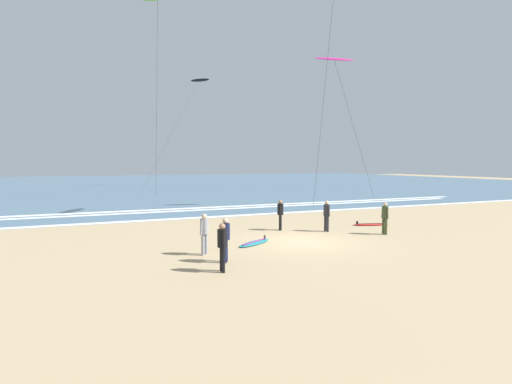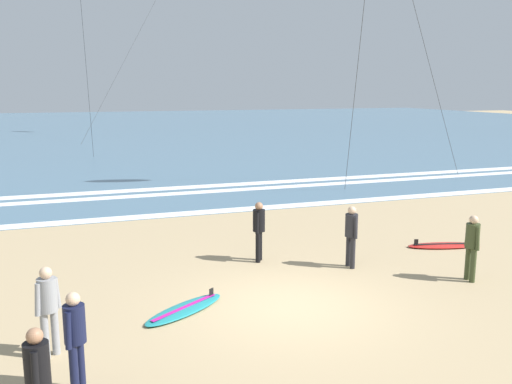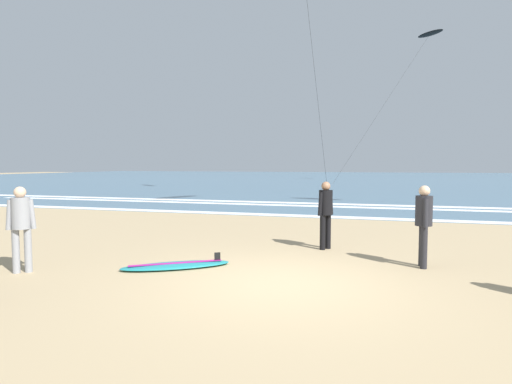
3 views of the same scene
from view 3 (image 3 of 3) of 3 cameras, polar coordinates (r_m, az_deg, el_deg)
ground_plane at (r=7.34m, az=3.49°, el=-12.12°), size 160.00×160.00×0.00m
ocean_surface at (r=60.70m, az=15.07°, el=1.77°), size 140.00×90.00×0.01m
wave_foam_shoreline at (r=16.43m, az=6.20°, el=-3.21°), size 59.47×0.72×0.01m
wave_foam_mid_break at (r=20.06m, az=16.44°, el=-2.08°), size 42.85×0.70×0.01m
wave_foam_outer_break at (r=21.44m, az=13.26°, el=-1.65°), size 49.24×0.82×0.01m
surfer_right_near at (r=8.81m, az=21.66°, el=-3.35°), size 0.32×0.51×1.60m
surfer_left_far at (r=8.92m, az=-29.10°, el=-3.48°), size 0.46×0.38×1.60m
surfer_mid_group at (r=10.09m, az=9.36°, el=-2.26°), size 0.35×0.47×1.60m
surfboard_foreground_flat at (r=8.48m, az=-10.72°, el=-9.68°), size 2.08×1.66×0.25m
kite_black_low_near at (r=51.97m, az=22.31°, el=19.00°), size 10.91×7.81×16.24m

